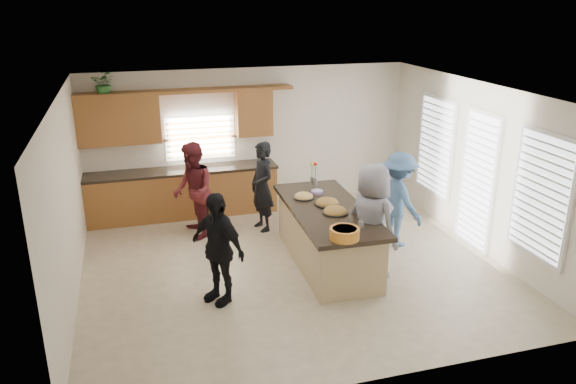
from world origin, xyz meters
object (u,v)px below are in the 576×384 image
object	(u,v)px
woman_left_back	(262,187)
woman_right_front	(371,222)
island	(327,237)
woman_right_back	(399,199)
woman_left_mid	(193,191)
salad_bowl	(344,233)
woman_left_front	(217,248)

from	to	relation	value
woman_left_back	woman_right_front	distance (m)	2.55
island	woman_right_back	size ratio (longest dim) A/B	1.65
woman_left_mid	woman_right_front	xyz separation A→B (m)	(2.38, -2.28, 0.04)
salad_bowl	woman_right_front	bearing A→B (deg)	39.78
island	woman_left_back	world-z (taller)	woman_left_back
woman_left_back	woman_left_mid	xyz separation A→B (m)	(-1.24, 0.00, 0.04)
woman_left_front	woman_right_front	bearing A→B (deg)	56.09
woman_left_front	woman_right_front	world-z (taller)	woman_right_front
woman_left_mid	woman_left_front	xyz separation A→B (m)	(0.04, -2.35, -0.05)
salad_bowl	woman_right_front	xyz separation A→B (m)	(0.65, 0.54, -0.12)
woman_left_front	woman_right_front	xyz separation A→B (m)	(2.34, 0.06, 0.10)
woman_left_front	woman_left_back	bearing A→B (deg)	117.31
woman_right_back	woman_right_front	xyz separation A→B (m)	(-0.95, -0.98, 0.08)
woman_right_back	island	bearing A→B (deg)	90.69
island	woman_right_back	bearing A→B (deg)	15.46
salad_bowl	woman_right_front	distance (m)	0.85
woman_left_front	island	bearing A→B (deg)	74.98
island	woman_left_front	size ratio (longest dim) A/B	1.68
salad_bowl	woman_left_mid	distance (m)	3.32
island	woman_right_back	world-z (taller)	woman_right_back
island	woman_right_front	xyz separation A→B (m)	(0.46, -0.64, 0.46)
woman_left_mid	woman_right_back	size ratio (longest dim) A/B	1.05
island	woman_right_front	size ratio (longest dim) A/B	1.50
woman_left_back	woman_right_front	bearing A→B (deg)	12.52
woman_left_front	salad_bowl	bearing A→B (deg)	38.79
woman_left_back	woman_left_mid	world-z (taller)	woman_left_mid
island	woman_left_front	world-z (taller)	woman_left_front
woman_left_mid	woman_right_back	xyz separation A→B (m)	(3.32, -1.31, -0.04)
woman_left_front	woman_right_back	size ratio (longest dim) A/B	0.98
woman_left_back	woman_left_mid	distance (m)	1.25
woman_left_mid	woman_left_front	bearing A→B (deg)	-4.12
woman_left_back	woman_right_back	distance (m)	2.45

